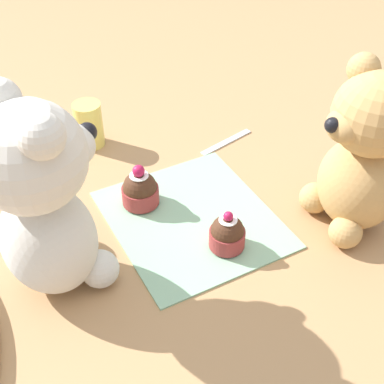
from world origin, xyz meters
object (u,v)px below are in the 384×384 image
object	(u,v)px
teddy_bear_cream	(43,198)
juice_glass	(89,125)
cupcake_near_tan_bear	(227,234)
teaspoon	(226,141)
cupcake_near_cream_bear	(140,190)
teddy_bear_tan	(363,154)

from	to	relation	value
teddy_bear_cream	juice_glass	distance (m)	0.33
teddy_bear_cream	juice_glass	size ratio (longest dim) A/B	3.45
cupcake_near_tan_bear	teaspoon	size ratio (longest dim) A/B	0.55
juice_glass	cupcake_near_cream_bear	bearing A→B (deg)	-176.80
juice_glass	teaspoon	world-z (taller)	juice_glass
cupcake_near_cream_bear	teaspoon	xyz separation A→B (m)	(0.08, -0.21, -0.03)
cupcake_near_cream_bear	cupcake_near_tan_bear	xyz separation A→B (m)	(-0.15, -0.07, -0.00)
cupcake_near_tan_bear	teaspoon	world-z (taller)	cupcake_near_tan_bear
teddy_bear_cream	juice_glass	world-z (taller)	teddy_bear_cream
teddy_bear_cream	teaspoon	bearing A→B (deg)	-78.04
teddy_bear_tan	cupcake_near_tan_bear	xyz separation A→B (m)	(0.04, 0.19, -0.10)
teddy_bear_cream	cupcake_near_tan_bear	distance (m)	0.26
cupcake_near_tan_bear	cupcake_near_cream_bear	bearing A→B (deg)	25.78
cupcake_near_tan_bear	teaspoon	xyz separation A→B (m)	(0.23, -0.14, -0.03)
juice_glass	teaspoon	distance (m)	0.25
teddy_bear_cream	cupcake_near_cream_bear	xyz separation A→B (m)	(0.09, -0.16, -0.11)
teddy_bear_cream	teaspoon	xyz separation A→B (m)	(0.17, -0.37, -0.14)
teaspoon	cupcake_near_cream_bear	bearing A→B (deg)	9.36
juice_glass	teddy_bear_tan	bearing A→B (deg)	-144.16
teddy_bear_cream	cupcake_near_tan_bear	size ratio (longest dim) A/B	4.50
cupcake_near_cream_bear	teaspoon	bearing A→B (deg)	-68.34
juice_glass	teaspoon	bearing A→B (deg)	-117.61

